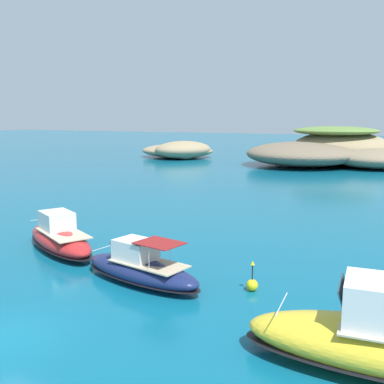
{
  "coord_description": "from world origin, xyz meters",
  "views": [
    {
      "loc": [
        13.04,
        -11.35,
        8.15
      ],
      "look_at": [
        -2.34,
        21.13,
        2.19
      ],
      "focal_mm": 42.83,
      "sensor_mm": 36.0,
      "label": 1
    }
  ],
  "objects_px": {
    "motorboat_navy": "(141,268)",
    "channel_buoy": "(252,284)",
    "islet_large": "(332,150)",
    "motorboat_red": "(60,238)",
    "islet_small": "(180,150)"
  },
  "relations": [
    {
      "from": "motorboat_red",
      "to": "channel_buoy",
      "type": "height_order",
      "value": "motorboat_red"
    },
    {
      "from": "islet_small",
      "to": "motorboat_navy",
      "type": "bearing_deg",
      "value": -64.84
    },
    {
      "from": "islet_large",
      "to": "channel_buoy",
      "type": "height_order",
      "value": "islet_large"
    },
    {
      "from": "motorboat_navy",
      "to": "islet_large",
      "type": "bearing_deg",
      "value": 90.18
    },
    {
      "from": "motorboat_red",
      "to": "channel_buoy",
      "type": "relative_size",
      "value": 5.53
    },
    {
      "from": "channel_buoy",
      "to": "islet_small",
      "type": "bearing_deg",
      "value": 119.57
    },
    {
      "from": "motorboat_navy",
      "to": "channel_buoy",
      "type": "xyz_separation_m",
      "value": [
        5.34,
        1.29,
        -0.38
      ]
    },
    {
      "from": "islet_large",
      "to": "islet_small",
      "type": "height_order",
      "value": "islet_large"
    },
    {
      "from": "motorboat_navy",
      "to": "channel_buoy",
      "type": "height_order",
      "value": "motorboat_navy"
    },
    {
      "from": "islet_large",
      "to": "motorboat_red",
      "type": "bearing_deg",
      "value": -96.92
    },
    {
      "from": "motorboat_navy",
      "to": "islet_small",
      "type": "bearing_deg",
      "value": 115.16
    },
    {
      "from": "motorboat_navy",
      "to": "channel_buoy",
      "type": "distance_m",
      "value": 5.5
    },
    {
      "from": "motorboat_red",
      "to": "motorboat_navy",
      "type": "height_order",
      "value": "motorboat_red"
    },
    {
      "from": "islet_large",
      "to": "islet_small",
      "type": "xyz_separation_m",
      "value": [
        -29.06,
        0.22,
        -0.96
      ]
    },
    {
      "from": "motorboat_red",
      "to": "motorboat_navy",
      "type": "bearing_deg",
      "value": -19.31
    }
  ]
}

